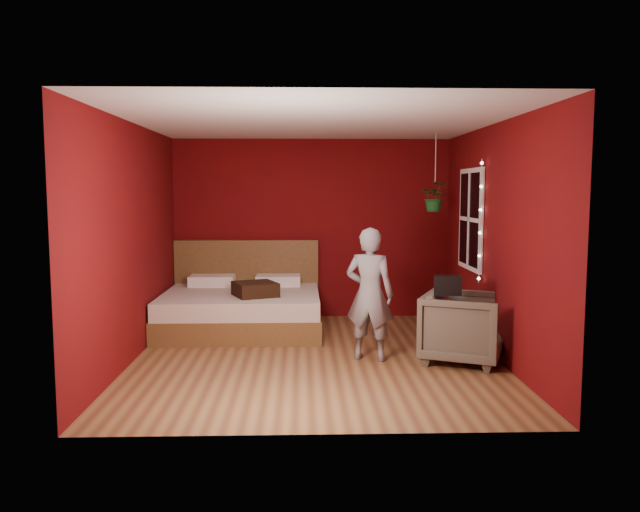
% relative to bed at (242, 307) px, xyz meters
% --- Properties ---
extents(floor, '(4.50, 4.50, 0.00)m').
position_rel_bed_xyz_m(floor, '(0.95, -1.41, -0.30)').
color(floor, olive).
rests_on(floor, ground).
extents(room_walls, '(4.04, 4.54, 2.62)m').
position_rel_bed_xyz_m(room_walls, '(0.95, -1.41, 1.38)').
color(room_walls, '#5F0A0A').
rests_on(room_walls, ground).
extents(window, '(0.05, 0.97, 1.27)m').
position_rel_bed_xyz_m(window, '(2.92, -0.51, 1.20)').
color(window, white).
rests_on(window, room_walls).
extents(fairy_lights, '(0.04, 0.04, 1.45)m').
position_rel_bed_xyz_m(fairy_lights, '(2.89, -1.04, 1.20)').
color(fairy_lights, silver).
rests_on(fairy_lights, room_walls).
extents(bed, '(2.08, 1.77, 1.14)m').
position_rel_bed_xyz_m(bed, '(0.00, 0.00, 0.00)').
color(bed, brown).
rests_on(bed, ground).
extents(person, '(0.62, 0.51, 1.46)m').
position_rel_bed_xyz_m(person, '(1.54, -1.55, 0.43)').
color(person, gray).
rests_on(person, ground).
extents(armchair, '(1.10, 1.08, 0.76)m').
position_rel_bed_xyz_m(armchair, '(2.55, -1.68, 0.08)').
color(armchair, '#676151').
rests_on(armchair, ground).
extents(handbag, '(0.31, 0.20, 0.20)m').
position_rel_bed_xyz_m(handbag, '(2.34, -1.81, 0.57)').
color(handbag, black).
rests_on(handbag, armchair).
extents(throw_pillow, '(0.65, 0.65, 0.18)m').
position_rel_bed_xyz_m(throw_pillow, '(0.21, -0.40, 0.31)').
color(throw_pillow, black).
rests_on(throw_pillow, bed).
extents(hanging_plant, '(0.40, 0.36, 1.02)m').
position_rel_bed_xyz_m(hanging_plant, '(2.54, -0.13, 1.48)').
color(hanging_plant, silver).
rests_on(hanging_plant, room_walls).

